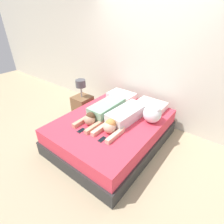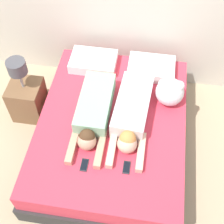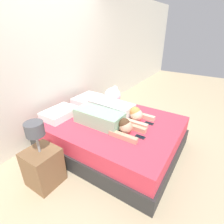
% 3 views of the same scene
% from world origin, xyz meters
% --- Properties ---
extents(ground_plane, '(12.00, 12.00, 0.00)m').
position_xyz_m(ground_plane, '(0.00, 0.00, 0.00)').
color(ground_plane, tan).
extents(wall_back, '(12.00, 0.06, 2.60)m').
position_xyz_m(wall_back, '(0.00, 1.20, 1.30)').
color(wall_back, beige).
rests_on(wall_back, ground_plane).
extents(bed, '(1.64, 2.11, 0.51)m').
position_xyz_m(bed, '(0.00, 0.00, 0.25)').
color(bed, '#2D2D2D').
rests_on(bed, ground_plane).
extents(pillow_head_left, '(0.56, 0.39, 0.12)m').
position_xyz_m(pillow_head_left, '(-0.36, 0.80, 0.58)').
color(pillow_head_left, white).
rests_on(pillow_head_left, bed).
extents(pillow_head_right, '(0.56, 0.39, 0.12)m').
position_xyz_m(pillow_head_right, '(0.36, 0.80, 0.58)').
color(pillow_head_right, white).
rests_on(pillow_head_right, bed).
extents(person_left, '(0.35, 1.09, 0.22)m').
position_xyz_m(person_left, '(-0.20, 0.01, 0.62)').
color(person_left, '#8CBF99').
rests_on(person_left, bed).
extents(person_right, '(0.39, 1.13, 0.23)m').
position_xyz_m(person_right, '(0.20, 0.04, 0.62)').
color(person_right, silver).
rests_on(person_right, bed).
extents(cell_phone_left, '(0.07, 0.14, 0.01)m').
position_xyz_m(cell_phone_left, '(-0.18, -0.58, 0.52)').
color(cell_phone_left, '#2D2D33').
rests_on(cell_phone_left, bed).
extents(cell_phone_right, '(0.07, 0.14, 0.01)m').
position_xyz_m(cell_phone_right, '(0.23, -0.54, 0.52)').
color(cell_phone_right, '#2D2D33').
rests_on(cell_phone_right, bed).
extents(plush_toy, '(0.31, 0.31, 0.33)m').
position_xyz_m(plush_toy, '(0.58, 0.36, 0.68)').
color(plush_toy, white).
rests_on(plush_toy, bed).
extents(nightstand, '(0.39, 0.39, 0.91)m').
position_xyz_m(nightstand, '(-1.11, 0.33, 0.31)').
color(nightstand, brown).
rests_on(nightstand, ground_plane).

